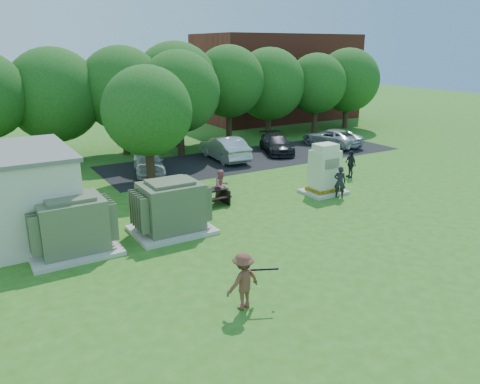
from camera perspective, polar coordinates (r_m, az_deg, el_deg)
ground at (r=16.26m, az=7.36°, el=-8.00°), size 120.00×120.00×0.00m
brick_building at (r=47.21m, az=4.46°, el=13.76°), size 15.00×8.00×8.00m
parking_strip at (r=30.56m, az=2.07°, el=4.26°), size 20.00×6.00×0.01m
transformer_left at (r=17.22m, az=-19.83°, el=-3.95°), size 3.00×2.40×2.07m
transformer_right at (r=18.19m, az=-8.41°, el=-1.95°), size 3.00×2.40×2.07m
generator_cabinet at (r=23.13m, az=10.25°, el=2.43°), size 2.02×1.65×2.46m
picnic_table at (r=21.27m, az=-3.80°, el=-0.39°), size 1.69×1.27×0.72m
batter at (r=12.94m, az=0.38°, el=-10.81°), size 1.14×0.76×1.64m
person_by_generator at (r=22.65m, az=12.08°, el=1.19°), size 0.66×0.65×1.53m
person_at_picnic at (r=21.59m, az=-2.27°, el=0.77°), size 0.80×0.66×1.53m
person_walking_right at (r=26.35m, az=13.31°, el=3.36°), size 0.51×0.94×1.52m
car_white at (r=27.00m, az=-11.09°, el=3.64°), size 2.56×4.20×1.34m
car_silver_a at (r=29.70m, az=-1.89°, el=5.36°), size 1.88×4.66×1.50m
car_dark at (r=31.82m, az=4.47°, el=5.86°), size 3.09×4.52×1.22m
car_silver_b at (r=34.44m, az=11.10°, el=6.52°), size 2.66×4.79×1.27m
batting_equipment at (r=13.01m, az=2.81°, el=-9.51°), size 1.14×0.41×0.22m
tree_row at (r=32.01m, az=-11.01°, el=12.09°), size 41.30×13.30×7.30m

